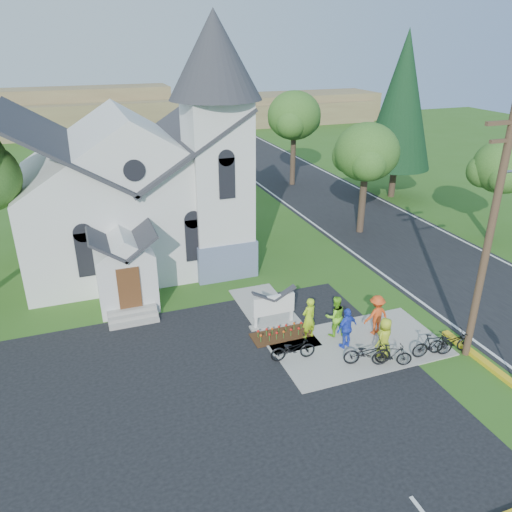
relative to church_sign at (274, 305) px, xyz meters
name	(u,v)px	position (x,y,z in m)	size (l,w,h in m)	color
ground	(332,360)	(1.20, -3.20, -1.03)	(120.00, 120.00, 0.00)	#325F1B
parking_lot	(167,440)	(-5.80, -5.20, -1.02)	(20.00, 16.00, 0.02)	black
road	(356,215)	(11.20, 11.80, -1.02)	(8.00, 90.00, 0.02)	black
sidewalk	(358,345)	(2.70, -2.70, -1.00)	(7.00, 4.00, 0.05)	#9B958C
church	(136,170)	(-4.28, 9.28, 4.22)	(12.35, 12.00, 13.00)	silver
church_sign	(274,305)	(0.00, 0.00, 0.00)	(2.20, 0.40, 1.70)	#9B958C
flower_bed	(281,335)	(0.00, -0.90, -0.99)	(2.60, 1.10, 0.07)	#3C2210
utility_pole	(492,229)	(6.56, -4.70, 4.38)	(3.45, 0.28, 10.00)	#473423
tree_road_near	(367,153)	(9.70, 8.80, 4.18)	(4.00, 4.00, 7.05)	#3C2E21
tree_road_mid	(294,116)	(10.20, 20.80, 4.75)	(4.40, 4.40, 7.80)	#3C2E21
tree_road_far	(504,167)	(16.70, 4.80, 3.61)	(3.60, 3.60, 6.30)	#3C2E21
conifer	(402,101)	(16.20, 14.80, 6.36)	(5.20, 5.20, 12.40)	#3C2E21
distant_hills	(159,112)	(4.56, 53.13, 1.15)	(61.00, 10.00, 5.60)	brown
cyclist_0	(309,318)	(1.00, -1.44, -0.04)	(0.68, 0.45, 1.87)	#A9D719
bike_0	(293,349)	(-0.26, -2.65, -0.50)	(0.64, 1.82, 0.96)	black
cyclist_1	(335,316)	(2.12, -1.65, -0.06)	(0.89, 0.69, 1.83)	#7DD728
bike_1	(392,355)	(3.17, -4.36, -0.51)	(0.44, 1.55, 0.93)	black
cyclist_2	(347,328)	(2.14, -2.62, -0.08)	(1.05, 0.44, 1.79)	blue
bike_2	(367,353)	(2.34, -3.91, -0.49)	(0.65, 1.87, 0.98)	black
cyclist_3	(376,315)	(3.84, -2.13, -0.08)	(1.16, 0.67, 1.79)	#E14A19
bike_3	(433,345)	(5.04, -4.40, -0.45)	(0.49, 1.74, 1.05)	black
cyclist_4	(384,338)	(3.20, -3.72, -0.12)	(0.84, 0.55, 1.72)	#A9BA22
bike_4	(450,342)	(5.90, -4.40, -0.50)	(0.64, 1.82, 0.96)	black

